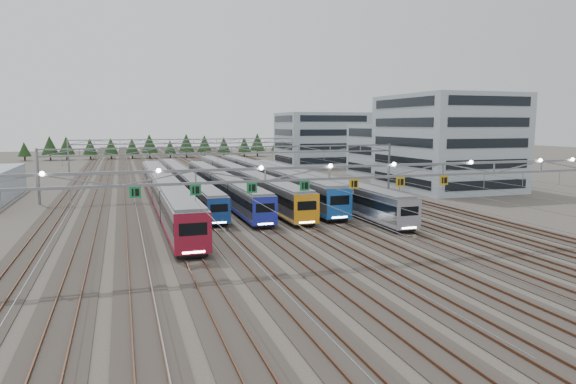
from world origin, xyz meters
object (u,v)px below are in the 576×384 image
object	(u,v)px
gantry_mid	(232,156)
depot_bldg_south	(446,142)
train_a	(164,190)
train_d	(238,178)
depot_bldg_mid	(391,151)
train_b	(184,181)
train_c	(220,184)
gantry_far	(193,145)
train_f	(309,184)
gantry_near	(329,175)
depot_bldg_north	(321,139)
train_e	(265,177)

from	to	relation	value
gantry_mid	depot_bldg_south	xyz separation A→B (m)	(38.20, -1.93, 1.85)
gantry_mid	depot_bldg_south	bearing A→B (deg)	-2.89
train_a	train_d	xyz separation A→B (m)	(13.50, 13.46, -0.13)
gantry_mid	depot_bldg_mid	size ratio (longest dim) A/B	3.52
train_b	train_c	xyz separation A→B (m)	(4.50, -8.28, 0.15)
train_a	gantry_far	distance (m)	53.96
train_b	train_d	distance (m)	9.07
train_c	train_f	xyz separation A→B (m)	(13.50, -3.31, 0.01)
train_a	gantry_far	bearing A→B (deg)	77.93
train_d	gantry_far	size ratio (longest dim) A/B	1.22
depot_bldg_south	train_b	bearing A→B (deg)	168.87
train_b	train_c	size ratio (longest dim) A/B	1.22
train_b	gantry_far	distance (m)	38.93
gantry_near	depot_bldg_north	world-z (taller)	depot_bldg_north
train_b	gantry_mid	distance (m)	10.64
train_a	train_c	xyz separation A→B (m)	(9.00, 6.25, -0.22)
train_c	gantry_near	distance (m)	39.14
train_e	depot_bldg_south	xyz separation A→B (m)	(31.45, -6.65, 5.90)
train_a	depot_bldg_mid	xyz separation A→B (m)	(50.62, 27.12, 3.36)
gantry_mid	gantry_far	bearing A→B (deg)	90.00
train_e	train_a	bearing A→B (deg)	-145.59
train_b	train_a	bearing A→B (deg)	-107.21
train_f	depot_bldg_mid	world-z (taller)	depot_bldg_mid
train_a	depot_bldg_south	size ratio (longest dim) A/B	2.78
train_b	depot_bldg_south	bearing A→B (deg)	-11.13
train_a	train_d	bearing A→B (deg)	44.91
train_a	gantry_mid	distance (m)	14.18
gantry_near	gantry_mid	bearing A→B (deg)	89.93
depot_bldg_mid	gantry_far	bearing A→B (deg)	147.08
gantry_mid	gantry_far	size ratio (longest dim) A/B	1.00
train_a	train_b	xyz separation A→B (m)	(4.50, 14.53, -0.37)
train_d	depot_bldg_south	distance (m)	37.28
gantry_near	depot_bldg_south	bearing A→B (deg)	44.96
depot_bldg_mid	train_e	bearing A→B (deg)	-155.61
train_b	depot_bldg_north	distance (m)	63.24
train_c	depot_bldg_north	size ratio (longest dim) A/B	2.41
gantry_far	depot_bldg_mid	bearing A→B (deg)	-32.92
train_b	depot_bldg_south	distance (m)	46.24
train_f	gantry_near	world-z (taller)	gantry_near
train_a	train_c	world-z (taller)	train_a
train_a	depot_bldg_mid	distance (m)	57.53
gantry_near	gantry_far	world-z (taller)	gantry_near
depot_bldg_south	train_f	bearing A→B (deg)	-174.19
train_a	depot_bldg_north	bearing A→B (deg)	51.92
train_b	depot_bldg_north	xyz separation A→B (m)	(42.99, 46.08, 5.30)
train_d	gantry_near	size ratio (longest dim) A/B	1.22
train_f	gantry_near	size ratio (longest dim) A/B	1.06
train_c	gantry_near	bearing A→B (deg)	-86.75
train_e	gantry_near	size ratio (longest dim) A/B	1.13
train_a	depot_bldg_south	distance (m)	50.13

